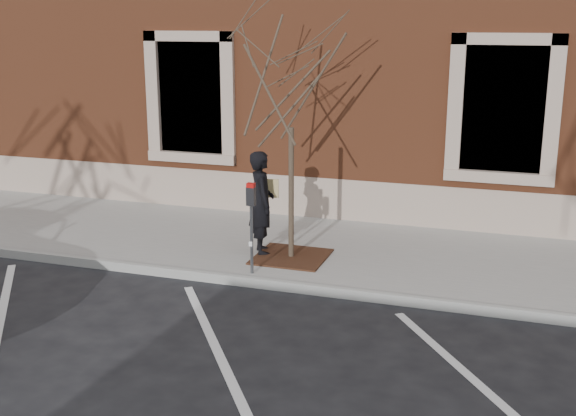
% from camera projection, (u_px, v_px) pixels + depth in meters
% --- Properties ---
extents(ground, '(120.00, 120.00, 0.00)m').
position_uv_depth(ground, '(276.00, 288.00, 10.88)').
color(ground, '#28282B').
rests_on(ground, ground).
extents(sidewalk_near, '(40.00, 3.50, 0.15)m').
position_uv_depth(sidewalk_near, '(309.00, 249.00, 12.46)').
color(sidewalk_near, '#A19E98').
rests_on(sidewalk_near, ground).
extents(curb_near, '(40.00, 0.12, 0.15)m').
position_uv_depth(curb_near, '(274.00, 285.00, 10.81)').
color(curb_near, '#9E9E99').
rests_on(curb_near, ground).
extents(parking_stripes, '(28.00, 4.40, 0.01)m').
position_uv_depth(parking_stripes, '(217.00, 350.00, 8.86)').
color(parking_stripes, silver).
rests_on(parking_stripes, ground).
extents(building_civic, '(40.00, 8.62, 8.00)m').
position_uv_depth(building_civic, '(383.00, 16.00, 16.96)').
color(building_civic, brown).
rests_on(building_civic, ground).
extents(man, '(0.66, 0.75, 1.72)m').
position_uv_depth(man, '(262.00, 203.00, 11.82)').
color(man, black).
rests_on(man, sidewalk_near).
extents(parking_meter, '(0.13, 0.10, 1.42)m').
position_uv_depth(parking_meter, '(251.00, 211.00, 10.82)').
color(parking_meter, '#595B60').
rests_on(parking_meter, sidewalk_near).
extents(tree_grate, '(1.14, 1.14, 0.03)m').
position_uv_depth(tree_grate, '(291.00, 257.00, 11.79)').
color(tree_grate, '#432715').
rests_on(tree_grate, sidewalk_near).
extents(sapling, '(2.33, 2.33, 3.89)m').
position_uv_depth(sapling, '(291.00, 90.00, 11.10)').
color(sapling, '#4D402E').
rests_on(sapling, sidewalk_near).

